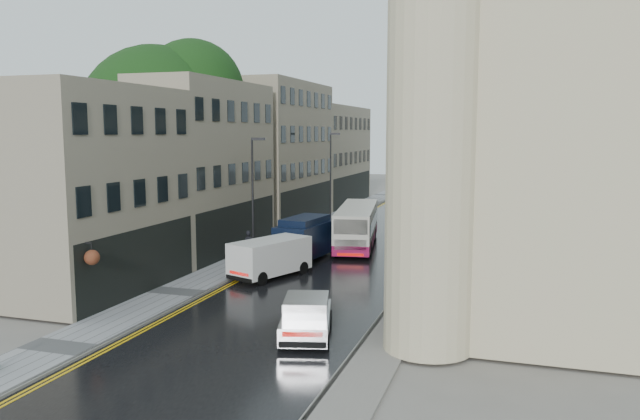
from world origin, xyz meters
The scene contains 17 objects.
ground centered at (0.00, 0.00, 0.00)m, with size 200.00×200.00×0.00m, color slate.
road centered at (0.00, 27.50, 0.01)m, with size 9.00×85.00×0.02m, color black.
left_sidewalk centered at (-5.85, 27.50, 0.06)m, with size 2.70×85.00×0.12m, color gray.
right_sidewalk centered at (5.40, 27.50, 0.06)m, with size 1.80×85.00×0.12m, color slate.
old_shop_row centered at (-9.45, 30.00, 6.00)m, with size 4.50×56.00×12.00m, color gray, non-canonical shape.
modern_block centered at (10.30, 26.00, 7.00)m, with size 8.00×40.00×14.00m, color #BDB48D, non-canonical shape.
church_spire centered at (0.50, 82.00, 20.00)m, with size 6.40×6.40×40.00m, color #6F6558, non-canonical shape.
tree_near centered at (-12.50, 20.00, 6.95)m, with size 10.56×10.56×13.89m, color black, non-canonical shape.
tree_far centered at (-12.20, 33.00, 6.23)m, with size 9.24×9.24×12.46m, color black, non-canonical shape.
cream_bus centered at (-1.18, 22.98, 1.41)m, with size 2.32×10.19×2.78m, color beige, non-canonical shape.
white_lorry centered at (1.37, 32.80, 2.19)m, with size 2.48×8.25×4.33m, color white, non-canonical shape.
silver_hatchback centered at (1.83, 5.19, 0.79)m, with size 1.80×4.11×1.54m, color silver, non-canonical shape.
white_van centered at (-4.30, 14.38, 1.08)m, with size 2.02×4.70×2.13m, color white, non-canonical shape.
navy_van centered at (-3.76, 19.21, 1.39)m, with size 2.15×5.39×2.75m, color black, non-canonical shape.
pedestrian centered at (-5.50, 18.71, 1.05)m, with size 0.68×0.45×1.86m, color black.
lamp_post_near centered at (-5.20, 18.66, 3.82)m, with size 0.83×0.19×7.40m, color black, non-canonical shape.
lamp_post_far centered at (-5.69, 36.44, 3.95)m, with size 0.86×0.19×7.66m, color black, non-canonical shape.
Camera 1 is at (9.89, -15.38, 7.88)m, focal length 35.00 mm.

